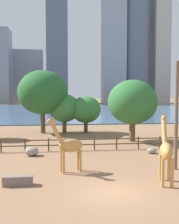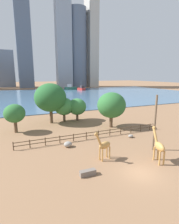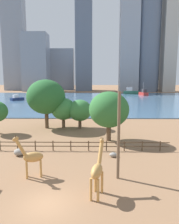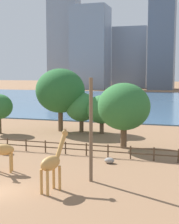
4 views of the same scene
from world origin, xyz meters
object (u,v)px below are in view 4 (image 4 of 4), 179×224
(boulder_near_fence, at_px, (109,160))
(tree_left_large, at_px, (102,110))
(boulder_by_pole, at_px, (5,150))
(tree_right_small, at_px, (81,107))
(giraffe_companion, at_px, (52,163))
(tree_center_broad, at_px, (124,107))
(tree_left_small, at_px, (60,91))
(boat_tug, at_px, (52,97))
(utility_pole, at_px, (91,130))
(giraffe_tall, at_px, (1,149))

(boulder_near_fence, bearing_deg, tree_left_large, 107.88)
(boulder_by_pole, xyz_separation_m, tree_right_small, (3.37, 14.81, 3.10))
(boulder_by_pole, distance_m, tree_right_small, 15.50)
(tree_right_small, bearing_deg, boulder_near_fence, -62.69)
(giraffe_companion, bearing_deg, tree_center_broad, 7.55)
(tree_right_small, bearing_deg, tree_left_small, -174.42)
(tree_right_small, height_order, boat_tug, tree_right_small)
(boulder_by_pole, relative_size, tree_left_large, 0.24)
(utility_pole, relative_size, boulder_near_fence, 8.70)
(boulder_near_fence, relative_size, tree_left_large, 0.17)
(utility_pole, bearing_deg, tree_left_large, 102.91)
(giraffe_companion, distance_m, tree_left_large, 23.40)
(giraffe_tall, distance_m, utility_pole, 8.22)
(boat_tug, bearing_deg, utility_pole, -115.41)
(boulder_by_pole, relative_size, boat_tug, 0.23)
(boulder_near_fence, xyz_separation_m, boulder_by_pole, (-11.20, 0.34, 0.15))
(tree_center_broad, height_order, tree_right_small, tree_center_broad)
(tree_center_broad, bearing_deg, tree_left_small, 143.34)
(giraffe_tall, bearing_deg, tree_right_small, -106.89)
(tree_center_broad, bearing_deg, tree_right_small, 132.90)
(utility_pole, height_order, tree_center_broad, utility_pole)
(boulder_near_fence, distance_m, tree_center_broad, 8.08)
(tree_left_small, bearing_deg, tree_center_broad, -36.66)
(giraffe_companion, height_order, boulder_near_fence, giraffe_companion)
(utility_pole, distance_m, tree_center_broad, 12.31)
(tree_center_broad, bearing_deg, tree_left_large, 120.60)
(giraffe_companion, distance_m, utility_pole, 4.06)
(giraffe_tall, relative_size, utility_pole, 0.51)
(boat_tug, bearing_deg, giraffe_companion, -117.65)
(utility_pole, xyz_separation_m, tree_right_small, (-7.71, 20.65, -0.50))
(tree_left_small, relative_size, boat_tug, 1.65)
(boat_tug, bearing_deg, tree_left_small, -116.38)
(boulder_by_pole, height_order, tree_left_small, tree_left_small)
(tree_left_small, height_order, tree_right_small, tree_left_small)
(utility_pole, bearing_deg, tree_right_small, 110.48)
(boulder_by_pole, bearing_deg, giraffe_companion, -44.03)
(boulder_near_fence, xyz_separation_m, boat_tug, (-33.21, 63.50, 0.74))
(giraffe_tall, height_order, giraffe_companion, giraffe_companion)
(utility_pole, xyz_separation_m, tree_left_small, (-10.77, 20.35, 1.75))
(giraffe_tall, relative_size, tree_left_large, 0.78)
(boat_tug, bearing_deg, giraffe_tall, -120.98)
(tree_left_large, height_order, tree_center_broad, tree_center_broad)
(boulder_near_fence, relative_size, tree_right_small, 0.17)
(utility_pole, relative_size, boulder_by_pole, 6.42)
(boulder_near_fence, xyz_separation_m, tree_left_large, (-4.75, 14.73, 3.06))
(giraffe_companion, bearing_deg, boulder_near_fence, 1.33)
(boulder_near_fence, distance_m, boat_tug, 71.66)
(giraffe_tall, distance_m, giraffe_companion, 6.76)
(tree_right_small, bearing_deg, utility_pole, -69.52)
(tree_left_large, height_order, boat_tug, tree_left_large)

